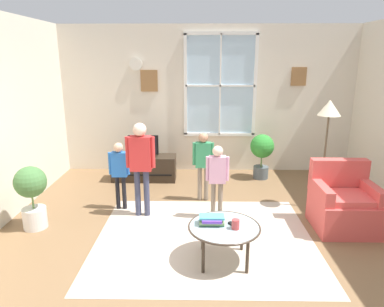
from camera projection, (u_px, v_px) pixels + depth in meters
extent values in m
cube|color=brown|center=(212.00, 245.00, 4.24)|extent=(6.18, 6.46, 0.02)
cube|color=beige|center=(207.00, 100.00, 6.75)|extent=(5.58, 0.12, 2.79)
cube|color=silver|center=(220.00, 86.00, 6.61)|extent=(1.32, 0.02, 1.88)
cube|color=white|center=(221.00, 33.00, 6.34)|extent=(1.38, 0.04, 0.06)
cube|color=white|center=(219.00, 134.00, 6.84)|extent=(1.38, 0.04, 0.06)
cube|color=white|center=(185.00, 86.00, 6.60)|extent=(0.06, 0.04, 1.88)
cube|color=white|center=(255.00, 86.00, 6.58)|extent=(0.06, 0.04, 1.88)
cube|color=white|center=(220.00, 86.00, 6.59)|extent=(0.03, 0.04, 1.88)
cube|color=white|center=(220.00, 86.00, 6.59)|extent=(1.32, 0.04, 0.03)
cube|color=olive|center=(149.00, 81.00, 6.60)|extent=(0.32, 0.03, 0.40)
cube|color=olive|center=(299.00, 76.00, 6.53)|extent=(0.28, 0.03, 0.34)
cylinder|color=silver|center=(136.00, 64.00, 6.51)|extent=(0.24, 0.04, 0.24)
cube|color=#C6B29E|center=(204.00, 238.00, 4.37)|extent=(2.68, 2.31, 0.01)
cube|color=#2D2319|center=(144.00, 168.00, 6.42)|extent=(1.16, 0.41, 0.46)
cube|color=black|center=(143.00, 175.00, 6.24)|extent=(1.04, 0.02, 0.02)
cylinder|color=#4C4C4C|center=(144.00, 155.00, 6.36)|extent=(0.08, 0.08, 0.05)
cube|color=black|center=(143.00, 145.00, 6.31)|extent=(0.55, 0.05, 0.35)
cube|color=black|center=(143.00, 145.00, 6.28)|extent=(0.51, 0.01, 0.31)
cube|color=#D14C47|center=(344.00, 214.00, 4.57)|extent=(0.76, 0.72, 0.42)
cube|color=#D14C47|center=(338.00, 175.00, 4.75)|extent=(0.76, 0.16, 0.45)
cube|color=#D14C47|center=(321.00, 192.00, 4.49)|extent=(0.12, 0.65, 0.20)
cube|color=#D14C47|center=(371.00, 192.00, 4.48)|extent=(0.12, 0.65, 0.20)
cube|color=#E1524D|center=(347.00, 198.00, 4.46)|extent=(0.61, 0.50, 0.08)
cylinder|color=#99B2B7|center=(224.00, 227.00, 3.79)|extent=(0.77, 0.77, 0.02)
torus|color=#3F3328|center=(224.00, 227.00, 3.79)|extent=(0.79, 0.79, 0.02)
cylinder|color=#33281E|center=(203.00, 234.00, 4.07)|extent=(0.04, 0.04, 0.41)
cylinder|color=#33281E|center=(242.00, 234.00, 4.06)|extent=(0.04, 0.04, 0.41)
cylinder|color=#33281E|center=(203.00, 255.00, 3.63)|extent=(0.04, 0.04, 0.41)
cylinder|color=#33281E|center=(247.00, 256.00, 3.62)|extent=(0.04, 0.04, 0.41)
cube|color=#366F4E|center=(212.00, 223.00, 3.83)|extent=(0.27, 0.14, 0.02)
cube|color=#7EA060|center=(212.00, 221.00, 3.83)|extent=(0.27, 0.16, 0.03)
cube|color=purple|center=(212.00, 219.00, 3.82)|extent=(0.22, 0.19, 0.03)
cube|color=#4BA9B3|center=(212.00, 217.00, 3.81)|extent=(0.27, 0.14, 0.02)
cylinder|color=#BF3F3F|center=(236.00, 224.00, 3.71)|extent=(0.09, 0.09, 0.11)
cube|color=black|center=(233.00, 225.00, 3.79)|extent=(0.10, 0.14, 0.02)
cylinder|color=#333851|center=(138.00, 193.00, 4.93)|extent=(0.08, 0.08, 0.68)
cylinder|color=#333851|center=(147.00, 193.00, 4.93)|extent=(0.08, 0.08, 0.68)
cube|color=red|center=(141.00, 153.00, 4.78)|extent=(0.29, 0.15, 0.48)
sphere|color=beige|center=(140.00, 130.00, 4.69)|extent=(0.18, 0.18, 0.18)
cylinder|color=red|center=(128.00, 152.00, 4.76)|extent=(0.06, 0.06, 0.43)
cylinder|color=red|center=(153.00, 152.00, 4.75)|extent=(0.06, 0.06, 0.43)
cylinder|color=black|center=(118.00, 192.00, 5.17)|extent=(0.06, 0.06, 0.51)
cylinder|color=black|center=(124.00, 193.00, 5.17)|extent=(0.06, 0.06, 0.51)
cube|color=blue|center=(119.00, 164.00, 5.06)|extent=(0.22, 0.12, 0.36)
sphere|color=#D8AD8C|center=(118.00, 147.00, 4.99)|extent=(0.14, 0.14, 0.14)
cylinder|color=blue|center=(110.00, 163.00, 5.03)|extent=(0.05, 0.05, 0.33)
cylinder|color=blue|center=(128.00, 164.00, 5.03)|extent=(0.05, 0.05, 0.33)
cylinder|color=#726656|center=(213.00, 200.00, 4.87)|extent=(0.06, 0.06, 0.53)
cylinder|color=#726656|center=(220.00, 200.00, 4.86)|extent=(0.06, 0.06, 0.53)
cube|color=#DB9EBC|center=(217.00, 170.00, 4.74)|extent=(0.23, 0.12, 0.38)
sphere|color=beige|center=(218.00, 151.00, 4.68)|extent=(0.14, 0.14, 0.14)
cylinder|color=#DB9EBC|center=(208.00, 169.00, 4.72)|extent=(0.05, 0.05, 0.34)
cylinder|color=#DB9EBC|center=(227.00, 169.00, 4.72)|extent=(0.05, 0.05, 0.34)
cylinder|color=#726656|center=(200.00, 184.00, 5.49)|extent=(0.07, 0.07, 0.55)
cylinder|color=#726656|center=(206.00, 184.00, 5.49)|extent=(0.07, 0.07, 0.55)
cube|color=#338C59|center=(203.00, 155.00, 5.36)|extent=(0.24, 0.12, 0.39)
sphere|color=#A87A5B|center=(203.00, 138.00, 5.29)|extent=(0.15, 0.15, 0.15)
cylinder|color=#338C59|center=(194.00, 154.00, 5.34)|extent=(0.05, 0.05, 0.35)
cylinder|color=#338C59|center=(212.00, 154.00, 5.34)|extent=(0.05, 0.05, 0.35)
cylinder|color=#4C565B|center=(261.00, 172.00, 6.54)|extent=(0.28, 0.28, 0.23)
cylinder|color=#4C7238|center=(261.00, 162.00, 6.48)|extent=(0.02, 0.02, 0.17)
sphere|color=#2E8A30|center=(262.00, 146.00, 6.40)|extent=(0.44, 0.44, 0.44)
cylinder|color=silver|center=(35.00, 218.00, 4.62)|extent=(0.31, 0.31, 0.28)
cylinder|color=#4C7238|center=(33.00, 202.00, 4.56)|extent=(0.02, 0.02, 0.16)
sphere|color=#44753D|center=(30.00, 182.00, 4.49)|extent=(0.41, 0.41, 0.41)
cylinder|color=black|center=(319.00, 206.00, 5.30)|extent=(0.26, 0.26, 0.03)
cylinder|color=brown|center=(324.00, 162.00, 5.11)|extent=(0.03, 0.03, 1.41)
cone|color=beige|center=(330.00, 108.00, 4.90)|extent=(0.32, 0.32, 0.22)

